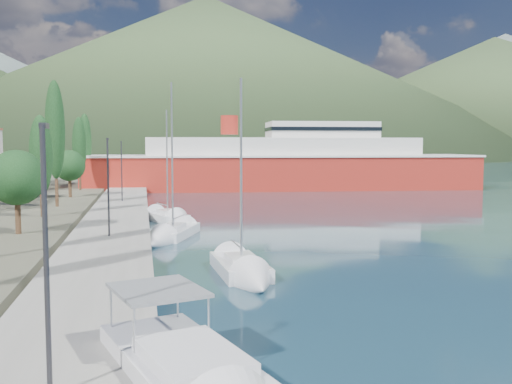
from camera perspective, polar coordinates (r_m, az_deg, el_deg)
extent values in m
plane|color=#1A3949|center=(140.97, -8.44, 1.99)|extent=(1400.00, 1400.00, 0.00)
cube|color=gray|center=(47.09, -13.74, -2.78)|extent=(5.00, 88.00, 0.80)
cone|color=slate|center=(710.97, -4.24, 11.36)|extent=(760.00, 760.00, 180.00)
cone|color=slate|center=(755.98, 23.49, 9.07)|extent=(640.00, 640.00, 140.00)
cone|color=#3A512D|center=(426.34, -4.96, 11.49)|extent=(480.00, 480.00, 115.00)
cone|color=#3A512D|center=(482.97, 22.62, 8.86)|extent=(420.00, 420.00, 90.00)
cylinder|color=#47301E|center=(39.78, -22.70, -2.30)|extent=(0.36, 0.36, 2.22)
sphere|color=#183C1A|center=(39.57, -22.82, 1.35)|extent=(3.56, 3.56, 3.56)
cylinder|color=#47301E|center=(48.70, -20.58, -1.29)|extent=(0.30, 0.30, 1.79)
ellipsoid|color=#183C1A|center=(48.47, -20.72, 3.50)|extent=(1.80, 1.80, 6.34)
cylinder|color=#47301E|center=(56.48, -19.30, -0.07)|extent=(0.30, 0.30, 2.58)
ellipsoid|color=#183C1A|center=(56.33, -19.46, 5.89)|extent=(1.80, 1.80, 9.16)
cylinder|color=#47301E|center=(66.32, -18.10, 0.43)|extent=(0.36, 0.36, 2.14)
sphere|color=#183C1A|center=(66.20, -18.15, 2.53)|extent=(3.42, 3.42, 3.42)
cylinder|color=#47301E|center=(76.70, -17.18, 0.96)|extent=(0.30, 0.30, 2.06)
ellipsoid|color=#183C1A|center=(76.56, -17.26, 4.46)|extent=(1.80, 1.80, 7.32)
cylinder|color=#47301E|center=(84.21, -16.65, 1.34)|extent=(0.30, 0.30, 2.25)
ellipsoid|color=#183C1A|center=(84.09, -16.73, 4.82)|extent=(1.80, 1.80, 7.97)
cylinder|color=#2D2D33|center=(13.34, -20.24, -6.71)|extent=(0.12, 0.12, 6.00)
cube|color=#2D2D33|center=(13.35, -20.44, 6.24)|extent=(0.15, 0.50, 0.12)
cylinder|color=#2D2D33|center=(36.17, -14.56, 0.42)|extent=(0.12, 0.12, 6.00)
cube|color=#2D2D33|center=(36.33, -14.63, 5.17)|extent=(0.15, 0.50, 0.12)
cylinder|color=#2D2D33|center=(59.18, -13.29, 2.02)|extent=(0.12, 0.12, 6.00)
cube|color=#2D2D33|center=(59.38, -13.33, 4.92)|extent=(0.15, 0.50, 0.12)
cube|color=silver|center=(14.95, -7.53, -17.56)|extent=(4.25, 6.77, 1.06)
cube|color=silver|center=(14.03, -6.40, -16.11)|extent=(2.82, 3.53, 0.39)
cube|color=slate|center=(15.93, -9.79, -9.62)|extent=(2.87, 3.15, 0.10)
cube|color=silver|center=(28.79, -1.63, -7.65)|extent=(2.42, 5.41, 0.85)
cube|color=silver|center=(28.34, -1.48, -6.68)|extent=(1.40, 2.18, 0.33)
cylinder|color=silver|center=(27.81, -1.50, 2.12)|extent=(0.12, 0.12, 8.97)
cone|color=silver|center=(25.57, 0.02, -9.23)|extent=(2.29, 2.58, 2.17)
cube|color=silver|center=(40.53, -8.13, -4.12)|extent=(4.04, 6.20, 0.82)
cube|color=silver|center=(40.09, -8.31, -3.43)|extent=(2.01, 2.63, 0.32)
cylinder|color=silver|center=(39.70, -8.39, 3.58)|extent=(0.12, 0.12, 10.06)
cone|color=silver|center=(37.04, -9.88, -4.97)|extent=(2.93, 3.29, 2.10)
cube|color=silver|center=(49.12, -8.97, -2.59)|extent=(3.87, 5.53, 0.87)
cube|color=silver|center=(48.74, -8.82, -1.95)|extent=(1.96, 2.37, 0.34)
cylinder|color=silver|center=(48.45, -8.89, 2.99)|extent=(0.12, 0.12, 8.69)
cone|color=silver|center=(46.17, -7.40, -3.03)|extent=(2.91, 3.00, 2.22)
cube|color=#AA271C|center=(84.74, 2.64, 1.77)|extent=(57.60, 16.27, 5.49)
cube|color=silver|center=(84.65, 2.65, 3.63)|extent=(58.03, 16.65, 0.29)
cube|color=silver|center=(84.64, 2.65, 4.43)|extent=(39.88, 12.87, 2.94)
cube|color=silver|center=(85.82, 6.56, 6.17)|extent=(16.45, 8.54, 2.35)
cylinder|color=#AA271C|center=(83.78, -2.68, 6.70)|extent=(2.55, 2.55, 2.74)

